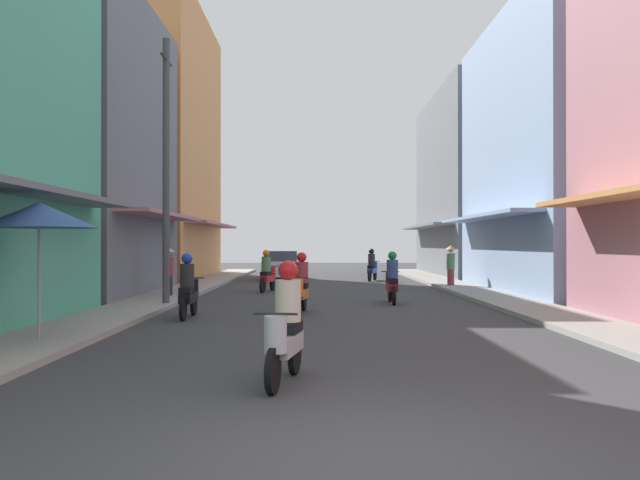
# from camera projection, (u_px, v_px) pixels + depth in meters

# --- Properties ---
(ground_plane) EXTENTS (85.54, 85.54, 0.00)m
(ground_plane) POSITION_uv_depth(u_px,v_px,m) (330.00, 301.00, 20.88)
(ground_plane) COLOR #38383A
(sidewalk_left) EXTENTS (1.82, 46.88, 0.12)m
(sidewalk_left) POSITION_uv_depth(u_px,v_px,m) (160.00, 299.00, 20.84)
(sidewalk_left) COLOR #9E9991
(sidewalk_left) RESTS_ON ground
(sidewalk_right) EXTENTS (1.82, 46.88, 0.12)m
(sidewalk_right) POSITION_uv_depth(u_px,v_px,m) (500.00, 299.00, 20.91)
(sidewalk_right) COLOR #9E9991
(sidewalk_right) RESTS_ON ground
(building_left_mid) EXTENTS (7.05, 9.33, 10.23)m
(building_left_mid) POSITION_uv_depth(u_px,v_px,m) (63.00, 149.00, 23.11)
(building_left_mid) COLOR slate
(building_left_mid) RESTS_ON ground
(building_left_far) EXTENTS (7.05, 12.12, 13.86)m
(building_left_far) POSITION_uv_depth(u_px,v_px,m) (147.00, 146.00, 34.54)
(building_left_far) COLOR #D88C4C
(building_left_far) RESTS_ON ground
(building_right_mid) EXTENTS (7.05, 11.62, 10.31)m
(building_right_mid) POSITION_uv_depth(u_px,v_px,m) (577.00, 154.00, 24.57)
(building_right_mid) COLOR #8CA5CC
(building_right_mid) RESTS_ON ground
(building_right_far) EXTENTS (7.05, 12.87, 10.30)m
(building_right_far) POSITION_uv_depth(u_px,v_px,m) (486.00, 185.00, 37.69)
(building_right_far) COLOR slate
(building_right_far) RESTS_ON ground
(motorbike_maroon) EXTENTS (0.55, 1.81, 1.58)m
(motorbike_maroon) POSITION_uv_depth(u_px,v_px,m) (392.00, 280.00, 19.95)
(motorbike_maroon) COLOR black
(motorbike_maroon) RESTS_ON ground
(motorbike_black) EXTENTS (0.55, 1.81, 1.58)m
(motorbike_black) POSITION_uv_depth(u_px,v_px,m) (188.00, 289.00, 15.99)
(motorbike_black) COLOR black
(motorbike_black) RESTS_ON ground
(motorbike_orange) EXTENTS (0.55, 1.81, 1.58)m
(motorbike_orange) POSITION_uv_depth(u_px,v_px,m) (301.00, 286.00, 17.20)
(motorbike_orange) COLOR black
(motorbike_orange) RESTS_ON ground
(motorbike_silver) EXTENTS (0.60, 1.80, 1.58)m
(motorbike_silver) POSITION_uv_depth(u_px,v_px,m) (285.00, 329.00, 8.53)
(motorbike_silver) COLOR black
(motorbike_silver) RESTS_ON ground
(motorbike_red) EXTENTS (0.65, 1.78, 1.58)m
(motorbike_red) POSITION_uv_depth(u_px,v_px,m) (268.00, 273.00, 24.82)
(motorbike_red) COLOR black
(motorbike_red) RESTS_ON ground
(motorbike_blue) EXTENTS (0.71, 1.76, 1.58)m
(motorbike_blue) POSITION_uv_depth(u_px,v_px,m) (372.00, 266.00, 32.19)
(motorbike_blue) COLOR black
(motorbike_blue) RESTS_ON ground
(parked_car) EXTENTS (1.81, 4.12, 1.45)m
(parked_car) POSITION_uv_depth(u_px,v_px,m) (281.00, 265.00, 33.44)
(parked_car) COLOR silver
(parked_car) RESTS_ON ground
(pedestrian_foreground) EXTENTS (0.44, 0.44, 1.74)m
(pedestrian_foreground) POSITION_uv_depth(u_px,v_px,m) (451.00, 264.00, 26.96)
(pedestrian_foreground) COLOR #99333F
(pedestrian_foreground) RESTS_ON ground
(pedestrian_crossing) EXTENTS (0.44, 0.44, 1.70)m
(pedestrian_crossing) POSITION_uv_depth(u_px,v_px,m) (168.00, 270.00, 21.61)
(pedestrian_crossing) COLOR #262628
(pedestrian_crossing) RESTS_ON ground
(vendor_umbrella) EXTENTS (2.00, 2.00, 2.54)m
(vendor_umbrella) POSITION_uv_depth(u_px,v_px,m) (39.00, 215.00, 11.68)
(vendor_umbrella) COLOR #99999E
(vendor_umbrella) RESTS_ON ground
(utility_pole) EXTENTS (0.20, 1.20, 7.66)m
(utility_pole) POSITION_uv_depth(u_px,v_px,m) (166.00, 170.00, 18.84)
(utility_pole) COLOR #4C4C4F
(utility_pole) RESTS_ON ground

